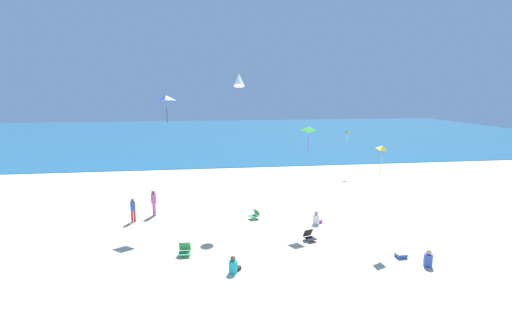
% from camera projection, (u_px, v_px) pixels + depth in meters
% --- Properties ---
extents(ground_plane, '(120.00, 120.00, 0.00)m').
position_uv_depth(ground_plane, '(251.00, 220.00, 22.53)').
color(ground_plane, beige).
extents(ocean_water, '(120.00, 60.00, 0.05)m').
position_uv_depth(ocean_water, '(220.00, 134.00, 66.72)').
color(ocean_water, '#236084').
rests_on(ocean_water, ground_plane).
extents(beach_chair_far_right, '(0.76, 0.72, 0.56)m').
position_uv_depth(beach_chair_far_right, '(255.00, 214.00, 22.69)').
color(beach_chair_far_right, '#2D9956').
rests_on(beach_chair_far_right, ground_plane).
extents(beach_chair_mid_beach, '(0.58, 0.63, 0.62)m').
position_uv_depth(beach_chair_mid_beach, '(185.00, 250.00, 17.66)').
color(beach_chair_mid_beach, '#2D9956').
rests_on(beach_chair_mid_beach, ground_plane).
extents(beach_chair_far_left, '(0.67, 0.77, 0.57)m').
position_uv_depth(beach_chair_far_left, '(309.00, 236.00, 19.42)').
color(beach_chair_far_left, black).
rests_on(beach_chair_far_left, ground_plane).
extents(cooler_box, '(0.49, 0.42, 0.22)m').
position_uv_depth(cooler_box, '(401.00, 255.00, 17.44)').
color(cooler_box, '#2D56B7').
rests_on(cooler_box, ground_plane).
extents(person_0, '(0.65, 0.68, 0.78)m').
position_uv_depth(person_0, '(234.00, 266.00, 15.98)').
color(person_0, '#19ADB2').
rests_on(person_0, ground_plane).
extents(person_1, '(0.35, 0.35, 1.45)m').
position_uv_depth(person_1, '(133.00, 208.00, 22.06)').
color(person_1, red).
rests_on(person_1, ground_plane).
extents(person_2, '(0.57, 0.71, 0.79)m').
position_uv_depth(person_2, '(428.00, 260.00, 16.56)').
color(person_2, blue).
rests_on(person_2, ground_plane).
extents(person_3, '(0.43, 0.43, 1.64)m').
position_uv_depth(person_3, '(154.00, 201.00, 23.13)').
color(person_3, '#D8599E').
rests_on(person_3, ground_plane).
extents(person_4, '(0.71, 0.64, 0.80)m').
position_uv_depth(person_4, '(316.00, 219.00, 21.79)').
color(person_4, white).
rests_on(person_4, ground_plane).
extents(kite_white, '(0.74, 0.95, 1.34)m').
position_uv_depth(kite_white, '(239.00, 80.00, 22.54)').
color(kite_white, white).
extents(kite_green, '(0.84, 0.75, 1.69)m').
position_uv_depth(kite_green, '(309.00, 129.00, 21.44)').
color(kite_green, green).
extents(kite_lime, '(0.53, 0.42, 1.26)m').
position_uv_depth(kite_lime, '(347.00, 131.00, 33.73)').
color(kite_lime, '#99DB33').
extents(kite_yellow, '(0.77, 0.81, 1.68)m').
position_uv_depth(kite_yellow, '(383.00, 148.00, 18.79)').
color(kite_yellow, yellow).
extents(kite_blue, '(0.87, 0.66, 1.64)m').
position_uv_depth(kite_blue, '(166.00, 98.00, 21.74)').
color(kite_blue, blue).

